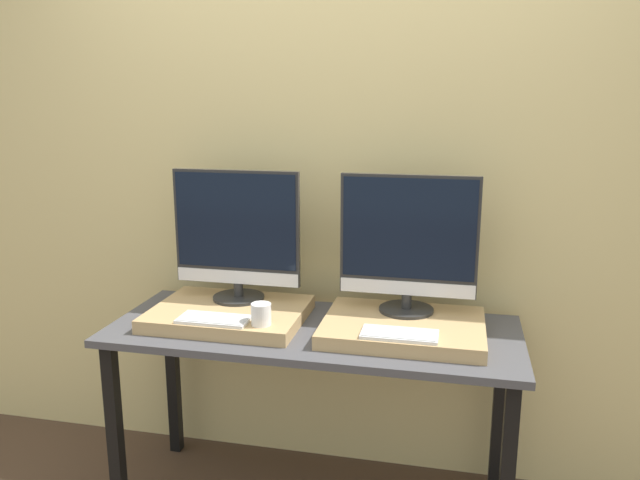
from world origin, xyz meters
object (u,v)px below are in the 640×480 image
at_px(keyboard_left, 214,319).
at_px(mug, 261,314).
at_px(keyboard_right, 399,334).
at_px(monitor_right, 408,242).
at_px(monitor_left, 237,234).

bearing_deg(keyboard_left, mug, 0.00).
bearing_deg(keyboard_right, mug, 180.00).
distance_m(mug, monitor_right, 0.64).
xyz_separation_m(monitor_left, monitor_right, (0.71, 0.00, 0.00)).
relative_size(mug, monitor_right, 0.15).
distance_m(monitor_left, keyboard_right, 0.81).
xyz_separation_m(keyboard_left, keyboard_right, (0.71, 0.00, 0.00)).
relative_size(monitor_left, keyboard_right, 1.99).
xyz_separation_m(monitor_left, keyboard_right, (0.71, -0.28, -0.28)).
distance_m(monitor_left, keyboard_left, 0.39).
xyz_separation_m(keyboard_left, monitor_right, (0.71, 0.28, 0.28)).
xyz_separation_m(mug, keyboard_right, (0.52, 0.00, -0.03)).
height_order(monitor_left, keyboard_left, monitor_left).
bearing_deg(keyboard_left, monitor_right, 21.19).
bearing_deg(keyboard_left, keyboard_right, 0.00).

